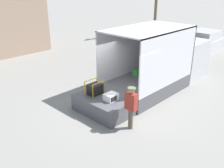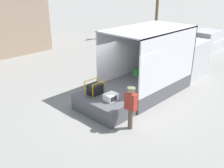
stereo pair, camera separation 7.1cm
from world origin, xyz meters
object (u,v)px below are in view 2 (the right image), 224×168
at_px(portable_generator, 95,89).
at_px(pickup_truck_silver, 201,43).
at_px(worker_person, 131,104).
at_px(box_truck, 167,66).
at_px(microwave, 111,97).

distance_m(portable_generator, pickup_truck_silver, 12.20).
relative_size(worker_person, pickup_truck_silver, 0.30).
height_order(worker_person, pickup_truck_silver, worker_person).
relative_size(portable_generator, worker_person, 0.45).
distance_m(box_truck, portable_generator, 4.76).
height_order(portable_generator, worker_person, worker_person).
relative_size(microwave, worker_person, 0.31).
xyz_separation_m(microwave, pickup_truck_silver, (12.13, 2.04, -0.20)).
bearing_deg(portable_generator, box_truck, -5.78).
xyz_separation_m(box_truck, microwave, (-4.72, -0.41, -0.10)).
bearing_deg(microwave, portable_generator, 90.56).
distance_m(box_truck, pickup_truck_silver, 7.59).
xyz_separation_m(box_truck, portable_generator, (-4.73, 0.48, -0.02)).
bearing_deg(pickup_truck_silver, box_truck, -167.62).
relative_size(box_truck, microwave, 12.94).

